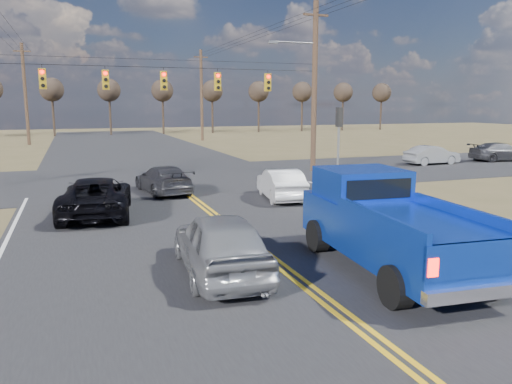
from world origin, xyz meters
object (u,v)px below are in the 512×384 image
object	(u,v)px
black_suv	(96,196)
cross_car_east_near	(432,155)
pickup_truck	(387,224)
silver_suv	(220,243)
dgrey_car_queue	(163,180)
cross_car_east_far	(501,152)
white_car_queue	(281,184)

from	to	relation	value
black_suv	cross_car_east_near	size ratio (longest dim) A/B	1.32
pickup_truck	silver_suv	bearing A→B (deg)	169.83
dgrey_car_queue	black_suv	bearing A→B (deg)	43.68
silver_suv	dgrey_car_queue	size ratio (longest dim) A/B	1.04
cross_car_east_far	pickup_truck	bearing A→B (deg)	136.19
black_suv	cross_car_east_far	bearing A→B (deg)	-155.73
dgrey_car_queue	silver_suv	bearing A→B (deg)	79.20
silver_suv	dgrey_car_queue	distance (m)	11.70
white_car_queue	dgrey_car_queue	distance (m)	5.57
white_car_queue	cross_car_east_far	size ratio (longest dim) A/B	0.88
dgrey_car_queue	pickup_truck	bearing A→B (deg)	97.01
pickup_truck	black_suv	distance (m)	10.94
silver_suv	white_car_queue	xyz separation A→B (m)	(5.14, 8.43, -0.11)
silver_suv	black_suv	bearing A→B (deg)	-68.06
cross_car_east_far	cross_car_east_near	bearing A→B (deg)	97.29
silver_suv	cross_car_east_near	world-z (taller)	silver_suv
black_suv	dgrey_car_queue	size ratio (longest dim) A/B	1.18
cross_car_east_far	silver_suv	bearing A→B (deg)	129.98
dgrey_car_queue	cross_car_east_near	size ratio (longest dim) A/B	1.12
dgrey_car_queue	cross_car_east_far	world-z (taller)	cross_car_east_far
white_car_queue	cross_car_east_near	bearing A→B (deg)	-141.49
black_suv	cross_car_east_far	xyz separation A→B (m)	(28.24, 8.77, -0.06)
dgrey_car_queue	cross_car_east_far	size ratio (longest dim) A/B	0.96
black_suv	white_car_queue	distance (m)	7.67
pickup_truck	cross_car_east_near	bearing A→B (deg)	52.75
black_suv	cross_car_east_far	world-z (taller)	black_suv
pickup_truck	silver_suv	xyz separation A→B (m)	(-3.97, 1.04, -0.37)
white_car_queue	dgrey_car_queue	size ratio (longest dim) A/B	0.92
silver_suv	white_car_queue	distance (m)	9.87
cross_car_east_far	white_car_queue	bearing A→B (deg)	118.73
pickup_truck	white_car_queue	size ratio (longest dim) A/B	1.60
silver_suv	dgrey_car_queue	bearing A→B (deg)	-88.98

